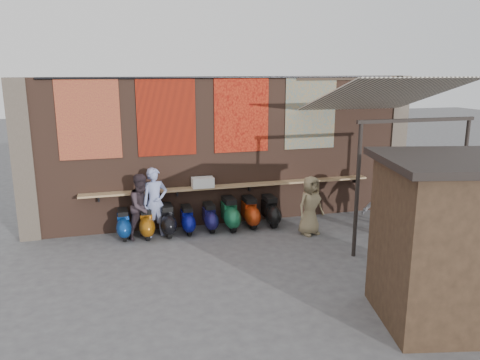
{
  "coord_description": "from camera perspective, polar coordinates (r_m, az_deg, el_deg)",
  "views": [
    {
      "loc": [
        -3.16,
        -9.58,
        4.19
      ],
      "look_at": [
        -0.11,
        1.2,
        1.53
      ],
      "focal_mm": 35.0,
      "sensor_mm": 36.0,
      "label": 1
    }
  ],
  "objects": [
    {
      "name": "shelf_box",
      "position": [
        12.46,
        -4.56,
        -0.29
      ],
      "size": [
        0.57,
        0.33,
        0.27
      ],
      "primitive_type": "cube",
      "color": "white",
      "rests_on": "eating_counter"
    },
    {
      "name": "tapestry_multi",
      "position": [
        13.29,
        8.59,
        8.08
      ],
      "size": [
        1.5,
        0.02,
        2.0
      ],
      "primitive_type": "cube",
      "color": "#26698D",
      "rests_on": "brick_wall"
    },
    {
      "name": "hang_rail",
      "position": [
        12.46,
        -1.15,
        12.4
      ],
      "size": [
        9.5,
        0.06,
        0.06
      ],
      "primitive_type": "cylinder",
      "rotation": [
        0.0,
        1.57,
        0.0
      ],
      "color": "black",
      "rests_on": "brick_wall"
    },
    {
      "name": "diner_right",
      "position": [
        12.0,
        -11.79,
        -3.16
      ],
      "size": [
        1.02,
        0.97,
        1.67
      ],
      "primitive_type": "imported",
      "rotation": [
        0.0,
        0.0,
        0.56
      ],
      "color": "#31262C",
      "rests_on": "ground"
    },
    {
      "name": "brick_wall",
      "position": [
        12.87,
        -1.37,
        3.56
      ],
      "size": [
        10.0,
        0.4,
        4.0
      ],
      "primitive_type": "cube",
      "color": "brown",
      "rests_on": "ground"
    },
    {
      "name": "stall_roof",
      "position": [
        8.26,
        26.41,
        2.11
      ],
      "size": [
        3.22,
        2.74,
        0.12
      ],
      "primitive_type": "cube",
      "rotation": [
        0.0,
        0.0,
        -0.23
      ],
      "color": "black",
      "rests_on": "market_stall"
    },
    {
      "name": "scooter_stool_3",
      "position": [
        12.34,
        -6.43,
        -4.85
      ],
      "size": [
        0.33,
        0.74,
        0.7
      ],
      "primitive_type": null,
      "color": "navy",
      "rests_on": "ground"
    },
    {
      "name": "scooter_stool_2",
      "position": [
        12.23,
        -8.84,
        -4.88
      ],
      "size": [
        0.37,
        0.83,
        0.79
      ],
      "primitive_type": null,
      "color": "black",
      "rests_on": "ground"
    },
    {
      "name": "diner_left",
      "position": [
        12.08,
        -10.32,
        -2.69
      ],
      "size": [
        0.71,
        0.53,
        1.79
      ],
      "primitive_type": "imported",
      "rotation": [
        0.0,
        0.0,
        0.17
      ],
      "color": "#8995C7",
      "rests_on": "ground"
    },
    {
      "name": "market_stall",
      "position": [
        8.62,
        25.43,
        -7.17
      ],
      "size": [
        2.87,
        2.4,
        2.72
      ],
      "primitive_type": "cube",
      "rotation": [
        0.0,
        0.0,
        -0.23
      ],
      "color": "black",
      "rests_on": "ground"
    },
    {
      "name": "scooter_stool_5",
      "position": [
        12.53,
        -1.23,
        -4.14
      ],
      "size": [
        0.4,
        0.89,
        0.85
      ],
      "primitive_type": null,
      "color": "#175D39",
      "rests_on": "ground"
    },
    {
      "name": "shopper_grey",
      "position": [
        12.53,
        17.16,
        -2.72
      ],
      "size": [
        1.21,
        0.87,
        1.69
      ],
      "primitive_type": "imported",
      "rotation": [
        0.0,
        0.0,
        2.9
      ],
      "color": "#505055",
      "rests_on": "ground"
    },
    {
      "name": "eating_counter",
      "position": [
        12.7,
        -0.93,
        -0.72
      ],
      "size": [
        8.0,
        0.32,
        0.05
      ],
      "primitive_type": "cube",
      "color": "#9E7A51",
      "rests_on": "brick_wall"
    },
    {
      "name": "awning_canvas",
      "position": [
        12.43,
        16.85,
        9.85
      ],
      "size": [
        3.2,
        3.28,
        0.97
      ],
      "primitive_type": "cube",
      "rotation": [
        -0.28,
        0.0,
        0.0
      ],
      "color": "beige",
      "rests_on": "brick_wall"
    },
    {
      "name": "tapestry_sun",
      "position": [
        12.2,
        -8.95,
        7.61
      ],
      "size": [
        1.5,
        0.02,
        2.0
      ],
      "primitive_type": "cube",
      "color": "red",
      "rests_on": "brick_wall"
    },
    {
      "name": "scooter_stool_1",
      "position": [
        12.17,
        -11.35,
        -5.16
      ],
      "size": [
        0.36,
        0.8,
        0.76
      ],
      "primitive_type": null,
      "color": "#874B0C",
      "rests_on": "ground"
    },
    {
      "name": "awning_header",
      "position": [
        11.24,
        20.8,
        6.83
      ],
      "size": [
        3.0,
        0.08,
        0.08
      ],
      "primitive_type": "cube",
      "color": "black",
      "rests_on": "awning_post_left"
    },
    {
      "name": "awning_post_left",
      "position": [
        10.74,
        14.1,
        -1.28
      ],
      "size": [
        0.09,
        0.09,
        3.1
      ],
      "primitive_type": "cylinder",
      "color": "black",
      "rests_on": "ground"
    },
    {
      "name": "awning_post_right",
      "position": [
        12.35,
        25.45,
        -0.29
      ],
      "size": [
        0.09,
        0.09,
        3.1
      ],
      "primitive_type": "cylinder",
      "color": "black",
      "rests_on": "ground"
    },
    {
      "name": "ground",
      "position": [
        10.92,
        2.29,
        -9.2
      ],
      "size": [
        70.0,
        70.0,
        0.0
      ],
      "primitive_type": "plane",
      "color": "#474749",
      "rests_on": "ground"
    },
    {
      "name": "shopper_navy",
      "position": [
        13.26,
        18.1,
        -1.93
      ],
      "size": [
        1.02,
        0.49,
        1.69
      ],
      "primitive_type": "imported",
      "rotation": [
        0.0,
        0.0,
        3.22
      ],
      "color": "black",
      "rests_on": "ground"
    },
    {
      "name": "scooter_stool_0",
      "position": [
        12.24,
        -14.01,
        -5.26
      ],
      "size": [
        0.35,
        0.77,
        0.73
      ],
      "primitive_type": null,
      "color": "navy",
      "rests_on": "ground"
    },
    {
      "name": "scooter_stool_6",
      "position": [
        12.73,
        1.23,
        -3.95
      ],
      "size": [
        0.38,
        0.85,
        0.8
      ],
      "primitive_type": null,
      "color": "#A02B0C",
      "rests_on": "ground"
    },
    {
      "name": "scooter_stool_7",
      "position": [
        12.86,
        3.72,
        -3.8
      ],
      "size": [
        0.38,
        0.85,
        0.8
      ],
      "primitive_type": null,
      "color": "black",
      "rests_on": "ground"
    },
    {
      "name": "tapestry_orange",
      "position": [
        12.6,
        0.19,
        7.95
      ],
      "size": [
        1.5,
        0.02,
        2.0
      ],
      "primitive_type": "cube",
      "color": "#BA3317",
      "rests_on": "brick_wall"
    },
    {
      "name": "stall_shelf",
      "position": [
        9.55,
        22.5,
        -7.27
      ],
      "size": [
        2.05,
        0.57,
        0.06
      ],
      "primitive_type": "cube",
      "rotation": [
        0.0,
        0.0,
        -0.23
      ],
      "color": "#473321",
      "rests_on": "market_stall"
    },
    {
      "name": "stall_sign",
      "position": [
        9.26,
        23.03,
        -1.59
      ],
      "size": [
        1.18,
        0.31,
        0.5
      ],
      "primitive_type": "cube",
      "rotation": [
        0.0,
        0.0,
        -0.23
      ],
      "color": "gold",
      "rests_on": "market_stall"
    },
    {
      "name": "pier_right",
      "position": [
        15.02,
        18.28,
        4.3
      ],
      "size": [
        0.5,
        0.5,
        4.0
      ],
      "primitive_type": "cube",
      "color": "#4C4238",
      "rests_on": "ground"
    },
    {
      "name": "awning_ledger",
      "position": [
        13.79,
        13.37,
        12.02
      ],
      "size": [
        3.3,
        0.08,
        0.12
      ],
      "primitive_type": "cube",
      "color": "#33261C",
      "rests_on": "brick_wall"
    },
    {
      "name": "tapestry_redgold",
      "position": [
        12.12,
        -17.96,
        7.09
      ],
      "size": [
        1.5,
        0.02,
        2.0
      ],
      "primitive_type": "cube",
      "color": "maroon",
      "rests_on": "brick_wall"
    },
    {
      "name": "scooter_stool_4",
      "position": [
        12.47,
        -3.7,
        -4.56
      ],
      "size": [
        0.34,
        0.76,
        0.72
      ],
      "primitive_type": null,
      "color": "#16144B",
      "rests_on": "ground"
    },
    {
      "name": "shopper_tan",
      "position": [
        12.17,
        8.58,
        -3.09
      ],
      "size": [
        0.87,
        0.69,
        1.55
      ],
      "primitive_type": "imported",
      "rotation": [
        0.0,
        0.0,
        0.3
      ],
      "color": "#847554",
      "rests_on": "ground"
    },
    {
      "name": "pier_left",
      "position": [
        12.64,
        -24.86,
        2.14
      ],
      "size": [
        0.5,
        0.5,
        4.0
      ],
      "primitive_type": "cube",
      "color": "#4C4238",
      "rests_on": "ground"
    }
  ]
}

